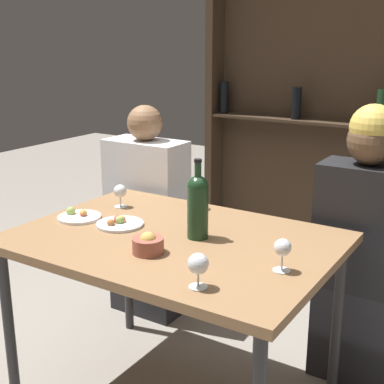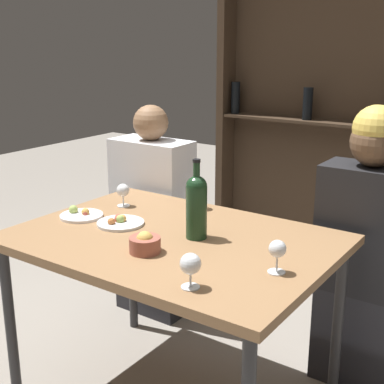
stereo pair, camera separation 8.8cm
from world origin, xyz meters
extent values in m
cube|color=olive|center=(0.00, 0.00, 0.74)|extent=(1.24, 0.89, 0.04)
cylinder|color=#2D2D30|center=(-0.56, -0.38, 0.36)|extent=(0.04, 0.04, 0.72)
cylinder|color=#2D2D30|center=(-0.56, 0.38, 0.36)|extent=(0.04, 0.04, 0.72)
cylinder|color=#2D2D30|center=(0.56, 0.38, 0.36)|extent=(0.04, 0.04, 0.72)
cube|color=#38281C|center=(0.00, 2.08, 1.08)|extent=(1.92, 0.02, 2.17)
cube|color=#38281C|center=(-0.96, 1.98, 1.08)|extent=(0.06, 0.18, 2.17)
cube|color=#38281C|center=(0.00, 1.98, 0.95)|extent=(1.84, 0.18, 0.02)
cylinder|color=black|center=(-0.88, 1.98, 1.08)|extent=(0.07, 0.07, 0.24)
cylinder|color=black|center=(-0.29, 1.97, 1.07)|extent=(0.07, 0.07, 0.23)
cylinder|color=#19381E|center=(0.08, 0.04, 0.86)|extent=(0.08, 0.08, 0.21)
sphere|color=#19381E|center=(0.08, 0.04, 0.97)|extent=(0.08, 0.08, 0.08)
cylinder|color=#19381E|center=(0.08, 0.04, 1.01)|extent=(0.03, 0.03, 0.09)
cylinder|color=black|center=(0.08, 0.04, 1.07)|extent=(0.03, 0.03, 0.01)
cylinder|color=silver|center=(0.49, -0.08, 0.76)|extent=(0.06, 0.06, 0.00)
cylinder|color=silver|center=(0.49, -0.08, 0.80)|extent=(0.01, 0.01, 0.06)
sphere|color=silver|center=(0.49, -0.08, 0.84)|extent=(0.06, 0.06, 0.06)
cylinder|color=silver|center=(0.32, -0.33, 0.76)|extent=(0.06, 0.06, 0.00)
cylinder|color=silver|center=(0.32, -0.33, 0.79)|extent=(0.01, 0.01, 0.06)
sphere|color=silver|center=(0.32, -0.33, 0.84)|extent=(0.07, 0.07, 0.07)
cylinder|color=silver|center=(-0.12, 0.35, 0.76)|extent=(0.06, 0.06, 0.00)
cylinder|color=silver|center=(-0.12, 0.35, 0.79)|extent=(0.01, 0.01, 0.06)
sphere|color=silver|center=(-0.12, 0.35, 0.84)|extent=(0.06, 0.06, 0.06)
cylinder|color=silver|center=(-0.42, 0.19, 0.76)|extent=(0.06, 0.06, 0.00)
cylinder|color=silver|center=(-0.42, 0.19, 0.79)|extent=(0.01, 0.01, 0.06)
sphere|color=silver|center=(-0.42, 0.19, 0.84)|extent=(0.06, 0.06, 0.06)
cylinder|color=silver|center=(-0.26, -0.01, 0.76)|extent=(0.20, 0.20, 0.01)
sphere|color=gold|center=(-0.26, 0.00, 0.78)|extent=(0.03, 0.03, 0.03)
sphere|color=#B74C3D|center=(-0.29, 0.00, 0.78)|extent=(0.03, 0.03, 0.03)
sphere|color=#B74C3D|center=(-0.27, -0.01, 0.78)|extent=(0.03, 0.03, 0.03)
sphere|color=#C67038|center=(-0.28, -0.05, 0.78)|extent=(0.03, 0.03, 0.03)
sphere|color=#99B256|center=(-0.26, -0.01, 0.78)|extent=(0.04, 0.04, 0.04)
cylinder|color=white|center=(-0.47, -0.04, 0.76)|extent=(0.19, 0.19, 0.01)
sphere|color=gold|center=(-0.46, -0.02, 0.78)|extent=(0.03, 0.03, 0.03)
sphere|color=#B74C3D|center=(-0.45, -0.03, 0.78)|extent=(0.02, 0.02, 0.02)
sphere|color=#99B256|center=(-0.52, -0.03, 0.78)|extent=(0.03, 0.03, 0.03)
sphere|color=#99B256|center=(-0.52, -0.04, 0.78)|extent=(0.04, 0.04, 0.04)
cylinder|color=#995142|center=(0.01, -0.19, 0.79)|extent=(0.12, 0.12, 0.06)
sphere|color=gold|center=(0.01, -0.19, 0.81)|extent=(0.06, 0.06, 0.06)
cube|color=#26262B|center=(-0.59, 0.60, 0.23)|extent=(0.39, 0.22, 0.45)
cube|color=white|center=(-0.59, 0.60, 0.72)|extent=(0.44, 0.22, 0.54)
sphere|color=#8C6647|center=(-0.59, 0.60, 1.08)|extent=(0.19, 0.19, 0.19)
cube|color=#26262B|center=(0.58, 0.60, 0.23)|extent=(0.36, 0.22, 0.45)
cube|color=black|center=(0.58, 0.60, 0.73)|extent=(0.40, 0.22, 0.55)
sphere|color=brown|center=(0.58, 0.60, 1.10)|extent=(0.20, 0.20, 0.20)
sphere|color=gold|center=(0.58, 0.60, 1.16)|extent=(0.19, 0.19, 0.19)
camera|label=1|loc=(1.11, -1.62, 1.50)|focal=50.00mm
camera|label=2|loc=(1.18, -1.58, 1.50)|focal=50.00mm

